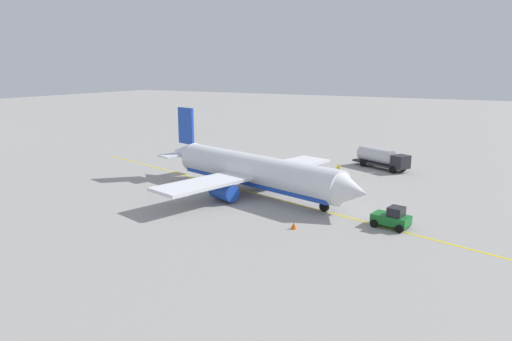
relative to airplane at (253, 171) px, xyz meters
The scene contains 7 objects.
ground_plane 2.85m from the airplane, 15.66° to the right, with size 400.00×400.00×0.00m, color #9E9B96.
airplane is the anchor object (origin of this frame).
fuel_tanker 24.93m from the airplane, 65.53° to the left, with size 9.72×6.38×3.15m.
pushback_tug 19.23m from the airplane, 14.54° to the right, with size 3.88×2.83×2.20m.
refueling_worker 16.07m from the airplane, 67.70° to the left, with size 0.59×0.47×1.71m.
safety_cone_nose 14.40m from the airplane, 44.27° to the right, with size 0.62×0.62×0.69m, color #F2590F.
taxi_line_marking 2.85m from the airplane, 15.66° to the right, with size 73.93×0.30×0.01m, color yellow.
Camera 1 is at (28.10, -50.56, 15.73)m, focal length 33.25 mm.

